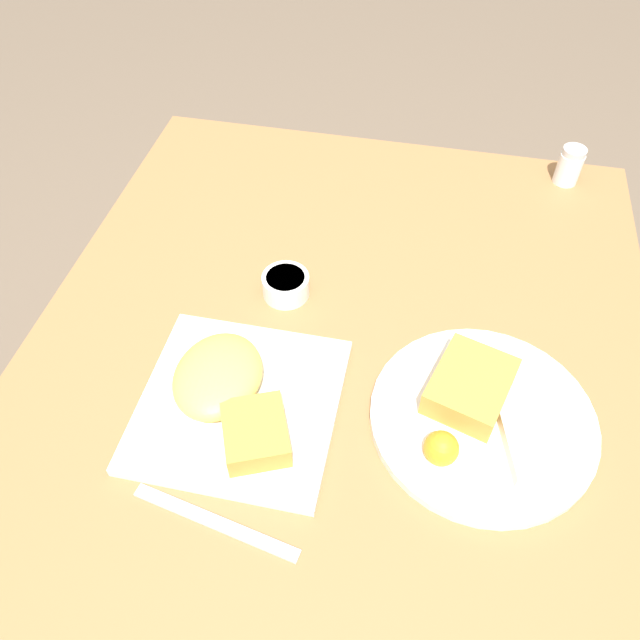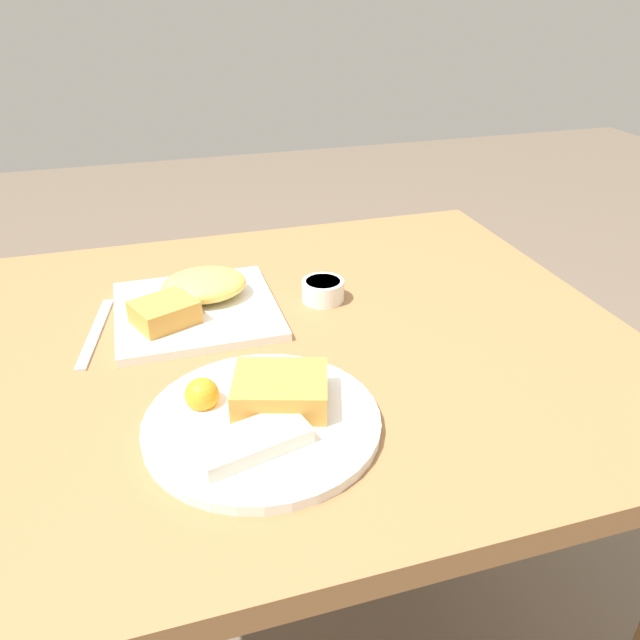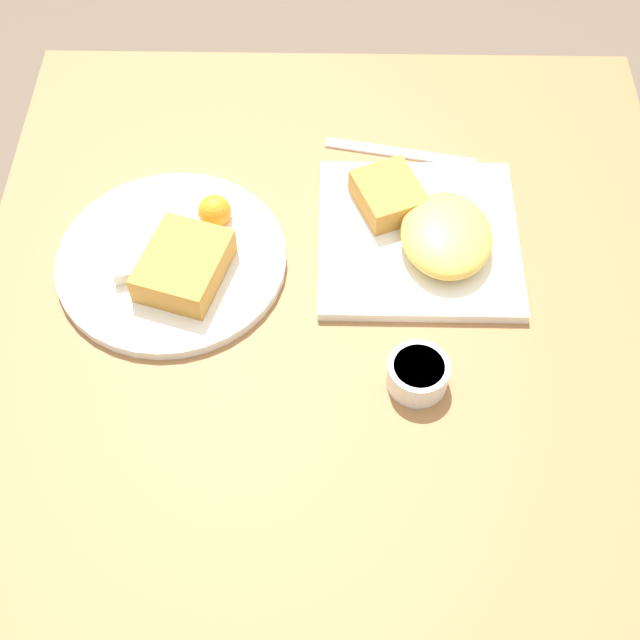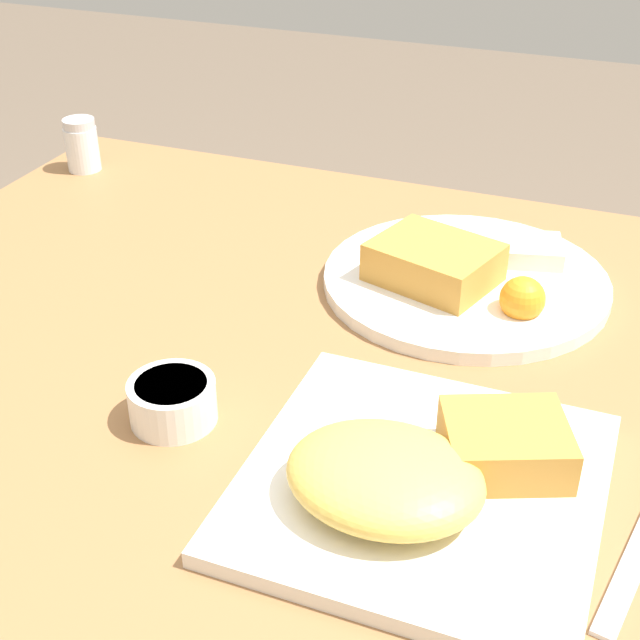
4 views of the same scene
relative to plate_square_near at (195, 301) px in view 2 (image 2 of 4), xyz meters
name	(u,v)px [view 2 (image 2 of 4)]	position (x,y,z in m)	size (l,w,h in m)	color
ground_plane	(303,636)	(-0.14, 0.12, -0.78)	(8.00, 8.00, 0.00)	brown
dining_table	(297,379)	(-0.14, 0.12, -0.11)	(1.03, 0.90, 0.75)	olive
plate_square_near	(195,301)	(0.00, 0.00, 0.00)	(0.26, 0.26, 0.06)	white
plate_oval_far	(263,415)	(-0.04, 0.32, -0.01)	(0.29, 0.29, 0.05)	white
sauce_ramekin	(323,290)	(-0.21, 0.02, 0.00)	(0.07, 0.07, 0.04)	white
butter_knife	(96,332)	(0.16, 0.02, -0.02)	(0.06, 0.21, 0.00)	silver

